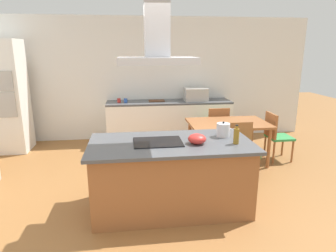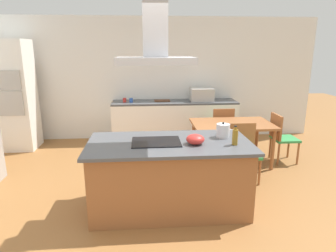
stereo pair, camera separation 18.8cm
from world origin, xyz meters
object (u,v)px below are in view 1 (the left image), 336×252
object	(u,v)px
chair_facing_island	(241,147)
chair_facing_back_wall	(217,126)
mixing_bowl	(197,139)
chair_at_right_end	(275,133)
cooktop	(158,142)
countertop_microwave	(196,94)
coffee_mug_blue	(126,101)
dining_table	(228,127)
olive_oil_bottle	(236,136)
cutting_board	(157,101)
range_hood	(157,42)
coffee_mug_red	(119,100)
wall_oven_stack	(6,97)
tea_kettle	(223,130)

from	to	relation	value
chair_facing_island	chair_facing_back_wall	xyz separation A→B (m)	(0.00, 1.33, 0.00)
mixing_bowl	chair_at_right_end	size ratio (longest dim) A/B	0.25
chair_at_right_end	chair_facing_back_wall	xyz separation A→B (m)	(-0.92, 0.67, 0.00)
cooktop	countertop_microwave	world-z (taller)	countertop_microwave
coffee_mug_blue	dining_table	size ratio (longest dim) A/B	0.06
countertop_microwave	coffee_mug_blue	xyz separation A→B (m)	(-1.54, -0.05, -0.09)
olive_oil_bottle	chair_facing_island	world-z (taller)	olive_oil_bottle
cooktop	cutting_board	world-z (taller)	cutting_board
countertop_microwave	chair_at_right_end	size ratio (longest dim) A/B	0.56
olive_oil_bottle	cutting_board	bearing A→B (deg)	102.47
countertop_microwave	chair_facing_back_wall	distance (m)	0.97
olive_oil_bottle	range_hood	world-z (taller)	range_hood
cooktop	mixing_bowl	bearing A→B (deg)	-12.68
coffee_mug_blue	countertop_microwave	bearing A→B (deg)	1.85
chair_facing_island	coffee_mug_red	bearing A→B (deg)	133.54
cooktop	cutting_board	size ratio (longest dim) A/B	1.76
cooktop	coffee_mug_red	world-z (taller)	coffee_mug_red
olive_oil_bottle	coffee_mug_red	bearing A→B (deg)	116.35
countertop_microwave	mixing_bowl	bearing A→B (deg)	-102.29
olive_oil_bottle	chair_at_right_end	xyz separation A→B (m)	(1.38, 1.63, -0.49)
countertop_microwave	dining_table	bearing A→B (deg)	-78.77
wall_oven_stack	dining_table	size ratio (longest dim) A/B	1.57
tea_kettle	mixing_bowl	world-z (taller)	tea_kettle
countertop_microwave	coffee_mug_red	size ratio (longest dim) A/B	5.56
chair_facing_island	range_hood	distance (m)	2.27
mixing_bowl	coffee_mug_red	xyz separation A→B (m)	(-1.03, 2.97, -0.02)
coffee_mug_red	chair_facing_island	bearing A→B (deg)	-46.46
tea_kettle	olive_oil_bottle	bearing A→B (deg)	-79.30
coffee_mug_blue	dining_table	xyz separation A→B (m)	(1.82, -1.37, -0.28)
tea_kettle	range_hood	bearing A→B (deg)	-170.35
cooktop	chair_facing_island	distance (m)	1.66
olive_oil_bottle	chair_facing_island	xyz separation A→B (m)	(0.46, 0.97, -0.49)
wall_oven_stack	dining_table	world-z (taller)	wall_oven_stack
coffee_mug_blue	chair_facing_back_wall	xyz separation A→B (m)	(1.82, -0.71, -0.44)
mixing_bowl	countertop_microwave	world-z (taller)	countertop_microwave
cooktop	chair_facing_island	bearing A→B (deg)	29.50
countertop_microwave	dining_table	xyz separation A→B (m)	(0.28, -1.42, -0.37)
cutting_board	chair_facing_island	distance (m)	2.46
wall_oven_stack	mixing_bowl	bearing A→B (deg)	-40.64
dining_table	chair_facing_island	xyz separation A→B (m)	(0.00, -0.67, -0.16)
coffee_mug_red	cutting_board	world-z (taller)	coffee_mug_red
mixing_bowl	coffee_mug_blue	bearing A→B (deg)	106.85
wall_oven_stack	range_hood	distance (m)	3.94
olive_oil_bottle	countertop_microwave	xyz separation A→B (m)	(0.18, 3.05, 0.04)
cooktop	coffee_mug_blue	world-z (taller)	coffee_mug_blue
cutting_board	wall_oven_stack	xyz separation A→B (m)	(-2.99, -0.28, 0.19)
countertop_microwave	cutting_board	bearing A→B (deg)	176.70
mixing_bowl	chair_facing_island	world-z (taller)	mixing_bowl
countertop_microwave	cutting_board	world-z (taller)	countertop_microwave
olive_oil_bottle	wall_oven_stack	xyz separation A→B (m)	(-3.68, 2.82, 0.10)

